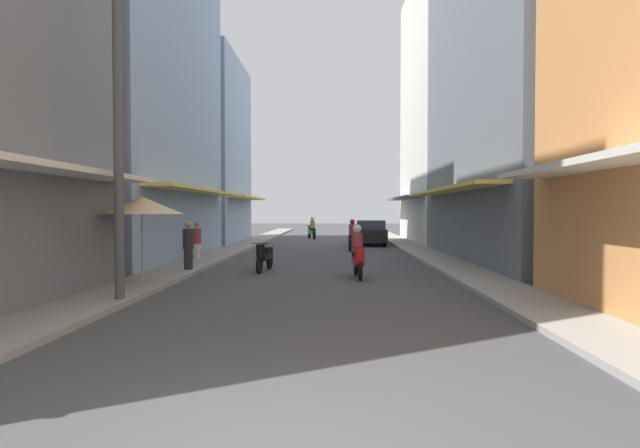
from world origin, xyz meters
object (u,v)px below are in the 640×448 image
object	(u,v)px
motorbike_black	(264,256)
pedestrian_midway	(197,242)
motorbike_green	(312,229)
pedestrian_foreground	(188,247)
vendor_umbrella	(142,205)
motorbike_red	(358,254)
parked_car	(371,232)
utility_pole	(118,126)
motorbike_blue	(353,236)

from	to	relation	value
motorbike_black	pedestrian_midway	distance (m)	4.40
motorbike_green	pedestrian_foreground	xyz separation A→B (m)	(-3.11, -19.49, 0.13)
pedestrian_foreground	vendor_umbrella	distance (m)	3.29
motorbike_black	pedestrian_midway	world-z (taller)	pedestrian_midway
pedestrian_foreground	vendor_umbrella	world-z (taller)	vendor_umbrella
pedestrian_foreground	motorbike_red	bearing A→B (deg)	-10.32
parked_car	pedestrian_foreground	distance (m)	15.08
motorbike_red	motorbike_green	size ratio (longest dim) A/B	1.04
motorbike_green	pedestrian_midway	bearing A→B (deg)	-103.54
motorbike_red	parked_car	world-z (taller)	motorbike_red
motorbike_green	parked_car	world-z (taller)	motorbike_green
pedestrian_midway	utility_pole	distance (m)	9.56
motorbike_blue	motorbike_red	bearing A→B (deg)	-91.40
vendor_umbrella	motorbike_red	bearing A→B (deg)	19.57
utility_pole	motorbike_green	bearing A→B (deg)	83.12
motorbike_blue	pedestrian_foreground	bearing A→B (deg)	-121.05
motorbike_black	pedestrian_foreground	size ratio (longest dim) A/B	1.08
utility_pole	pedestrian_midway	bearing A→B (deg)	95.15
motorbike_blue	pedestrian_foreground	distance (m)	10.90
pedestrian_foreground	motorbike_blue	bearing A→B (deg)	58.95
parked_car	pedestrian_midway	world-z (taller)	pedestrian_midway
pedestrian_foreground	parked_car	bearing A→B (deg)	63.20
motorbike_red	vendor_umbrella	size ratio (longest dim) A/B	0.77
motorbike_green	motorbike_blue	bearing A→B (deg)	-76.10
parked_car	motorbike_green	bearing A→B (deg)	121.45
motorbike_green	utility_pole	bearing A→B (deg)	-96.88
motorbike_green	motorbike_red	bearing A→B (deg)	-83.70
motorbike_red	motorbike_green	distance (m)	20.59
utility_pole	motorbike_black	bearing A→B (deg)	69.00
motorbike_red	pedestrian_midway	bearing A→B (deg)	142.93
motorbike_green	pedestrian_midway	distance (m)	16.33
motorbike_black	pedestrian_midway	size ratio (longest dim) A/B	1.16
motorbike_red	pedestrian_foreground	xyz separation A→B (m)	(-5.37, 0.98, 0.13)
pedestrian_midway	pedestrian_foreground	distance (m)	3.69
motorbike_red	motorbike_black	bearing A→B (deg)	153.90
parked_car	pedestrian_midway	distance (m)	12.38
parked_car	pedestrian_foreground	xyz separation A→B (m)	(-6.80, -13.46, 0.10)
pedestrian_midway	pedestrian_foreground	bearing A→B (deg)	-78.86
motorbike_blue	parked_car	size ratio (longest dim) A/B	0.42
motorbike_green	utility_pole	world-z (taller)	utility_pole
pedestrian_midway	vendor_umbrella	xyz separation A→B (m)	(0.38, -6.62, 1.36)
parked_car	utility_pole	bearing A→B (deg)	-109.53
motorbike_red	motorbike_black	xyz separation A→B (m)	(-3.00, 1.47, -0.20)
pedestrian_foreground	utility_pole	xyz separation A→B (m)	(0.10, -5.42, 2.94)
motorbike_red	utility_pole	distance (m)	7.55
vendor_umbrella	utility_pole	world-z (taller)	utility_pole
utility_pole	pedestrian_foreground	bearing A→B (deg)	91.08
parked_car	vendor_umbrella	world-z (taller)	vendor_umbrella
motorbike_red	pedestrian_foreground	bearing A→B (deg)	169.68
pedestrian_midway	motorbike_green	bearing A→B (deg)	76.46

